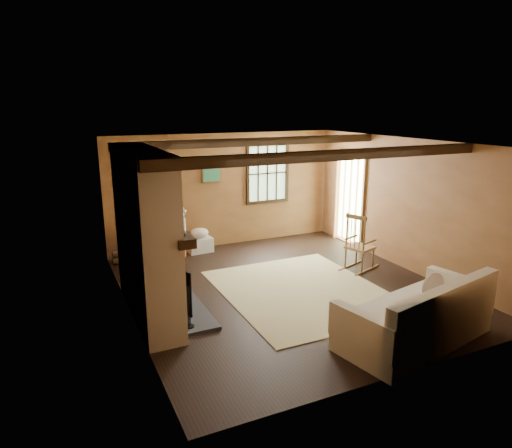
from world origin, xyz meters
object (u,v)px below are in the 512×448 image
rocking_chair (359,246)px  sofa (419,319)px  armchair (157,247)px  laundry_basket (199,245)px  fireplace (147,242)px

rocking_chair → sofa: bearing=139.2°
armchair → rocking_chair: bearing=114.9°
rocking_chair → armchair: size_ratio=1.36×
laundry_basket → armchair: (-0.97, -0.42, 0.21)m
fireplace → armchair: (0.57, 2.07, -0.75)m
fireplace → armchair: fireplace is taller
fireplace → laundry_basket: bearing=58.3°
rocking_chair → armchair: bearing=41.4°
laundry_basket → rocking_chair: bearing=-43.4°
armchair → fireplace: bearing=38.0°
rocking_chair → laundry_basket: (-2.36, 2.23, -0.30)m
armchair → sofa: bearing=82.2°
fireplace → laundry_basket: (1.54, 2.49, -0.95)m
rocking_chair → armchair: rocking_chair is taller
rocking_chair → sofa: 2.69m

